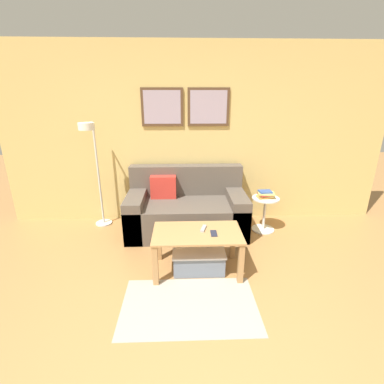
% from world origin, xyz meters
% --- Properties ---
extents(wall_back, '(5.60, 0.09, 2.55)m').
position_xyz_m(wall_back, '(-0.00, 2.93, 1.28)').
color(wall_back, '#D6B76B').
rests_on(wall_back, ground_plane).
extents(area_rug, '(1.25, 0.78, 0.01)m').
position_xyz_m(area_rug, '(-0.15, 0.92, 0.00)').
color(area_rug, '#A39989').
rests_on(area_rug, ground_plane).
extents(couch, '(1.63, 0.87, 0.88)m').
position_xyz_m(couch, '(-0.15, 2.48, 0.31)').
color(couch, brown).
rests_on(couch, ground_plane).
extents(coffee_table, '(0.95, 0.54, 0.47)m').
position_xyz_m(coffee_table, '(-0.05, 1.48, 0.38)').
color(coffee_table, '#AD7F4C').
rests_on(coffee_table, ground_plane).
extents(storage_bin, '(0.57, 0.38, 0.24)m').
position_xyz_m(storage_bin, '(-0.03, 1.50, 0.12)').
color(storage_bin, slate).
rests_on(storage_bin, ground_plane).
extents(floor_lamp, '(0.24, 0.49, 1.52)m').
position_xyz_m(floor_lamp, '(-1.40, 2.55, 1.06)').
color(floor_lamp, silver).
rests_on(floor_lamp, ground_plane).
extents(side_table, '(0.38, 0.38, 0.49)m').
position_xyz_m(side_table, '(0.96, 2.42, 0.30)').
color(side_table, silver).
rests_on(side_table, ground_plane).
extents(book_stack, '(0.24, 0.20, 0.09)m').
position_xyz_m(book_stack, '(0.95, 2.43, 0.54)').
color(book_stack, '#D18438').
rests_on(book_stack, side_table).
extents(remote_control, '(0.08, 0.16, 0.02)m').
position_xyz_m(remote_control, '(0.02, 1.54, 0.48)').
color(remote_control, '#99999E').
rests_on(remote_control, coffee_table).
extents(cell_phone, '(0.07, 0.14, 0.01)m').
position_xyz_m(cell_phone, '(0.12, 1.44, 0.47)').
color(cell_phone, '#1E2338').
rests_on(cell_phone, coffee_table).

